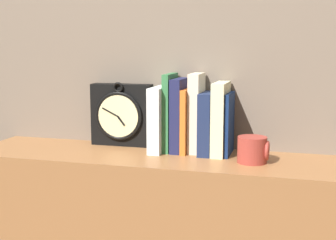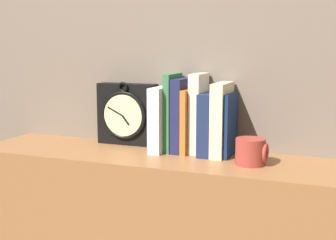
% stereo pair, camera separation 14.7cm
% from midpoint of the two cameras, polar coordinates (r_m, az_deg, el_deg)
% --- Properties ---
extents(wall_back, '(6.00, 0.05, 2.60)m').
position_cam_midpoint_polar(wall_back, '(1.64, -0.87, 14.23)').
color(wall_back, '#756656').
rests_on(wall_back, ground_plane).
extents(clock, '(0.22, 0.07, 0.23)m').
position_cam_midpoint_polar(clock, '(1.65, -8.24, 0.61)').
color(clock, black).
rests_on(clock, bookshelf).
extents(book_slot0_white, '(0.04, 0.16, 0.21)m').
position_cam_midpoint_polar(book_slot0_white, '(1.56, -3.73, 0.09)').
color(book_slot0_white, white).
rests_on(book_slot0_white, bookshelf).
extents(book_slot1_green, '(0.02, 0.13, 0.26)m').
position_cam_midpoint_polar(book_slot1_green, '(1.56, -2.46, 0.91)').
color(book_slot1_green, '#30713F').
rests_on(book_slot1_green, bookshelf).
extents(book_slot2_navy, '(0.03, 0.13, 0.24)m').
position_cam_midpoint_polar(book_slot2_navy, '(1.55, -1.36, 0.58)').
color(book_slot2_navy, '#1D2049').
rests_on(book_slot2_navy, bookshelf).
extents(book_slot3_orange, '(0.02, 0.13, 0.21)m').
position_cam_midpoint_polar(book_slot3_orange, '(1.54, -0.37, -0.09)').
color(book_slot3_orange, orange).
rests_on(book_slot3_orange, bookshelf).
extents(book_slot4_cream, '(0.04, 0.12, 0.26)m').
position_cam_midpoint_polar(book_slot4_cream, '(1.54, 0.75, 0.85)').
color(book_slot4_cream, beige).
rests_on(book_slot4_cream, bookshelf).
extents(book_slot5_navy, '(0.04, 0.14, 0.20)m').
position_cam_midpoint_polar(book_slot5_navy, '(1.52, 2.08, -0.40)').
color(book_slot5_navy, '#1B274C').
rests_on(book_slot5_navy, bookshelf).
extents(book_slot6_cream, '(0.04, 0.15, 0.23)m').
position_cam_midpoint_polar(book_slot6_cream, '(1.50, 3.66, 0.14)').
color(book_slot6_cream, beige).
rests_on(book_slot6_cream, bookshelf).
extents(book_slot7_navy, '(0.01, 0.14, 0.20)m').
position_cam_midpoint_polar(book_slot7_navy, '(1.51, 4.75, -0.50)').
color(book_slot7_navy, navy).
rests_on(book_slot7_navy, bookshelf).
extents(mug, '(0.09, 0.09, 0.08)m').
position_cam_midpoint_polar(mug, '(1.42, 7.42, -3.65)').
color(mug, '#9E382D').
rests_on(mug, bookshelf).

